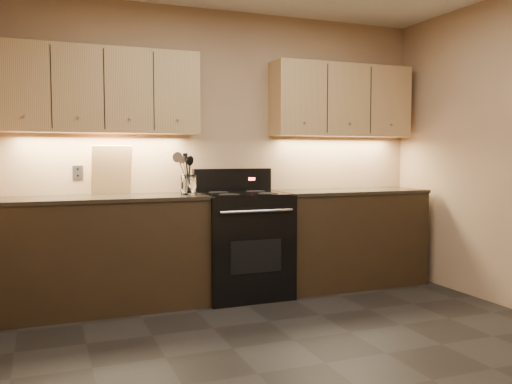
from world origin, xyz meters
The scene contains 15 objects.
floor centered at (0.00, 0.00, 0.00)m, with size 4.00×4.00×0.00m, color black.
wall_back centered at (0.00, 2.00, 1.30)m, with size 4.00×0.04×2.60m, color tan.
counter_left centered at (-1.10, 1.70, 0.47)m, with size 1.62×0.62×0.93m.
counter_right centered at (1.18, 1.70, 0.47)m, with size 1.46×0.62×0.93m.
stove centered at (0.08, 1.68, 0.48)m, with size 0.76×0.68×1.14m.
upper_cab_left centered at (-1.10, 1.85, 1.80)m, with size 1.60×0.30×0.70m, color tan.
upper_cab_right centered at (1.18, 1.85, 1.80)m, with size 1.44×0.30×0.70m, color tan.
outlet_plate centered at (-1.30, 1.99, 1.12)m, with size 0.09×0.01×0.12m, color #B2B5BA.
utensil_crock centered at (-0.42, 1.67, 1.01)m, with size 0.14×0.14×0.17m.
cutting_board centered at (-1.03, 1.94, 1.14)m, with size 0.34×0.02×0.43m, color tan.
wooden_spoon centered at (-0.45, 1.65, 1.10)m, with size 0.06×0.06×0.31m, color tan, non-canonical shape.
black_spoon centered at (-0.42, 1.69, 1.11)m, with size 0.06×0.06×0.33m, color black, non-canonical shape.
black_turner centered at (-0.41, 1.65, 1.12)m, with size 0.08×0.08×0.35m, color black, non-canonical shape.
steel_spatula centered at (-0.40, 1.67, 1.11)m, with size 0.08×0.08×0.33m, color silver, non-canonical shape.
steel_skimmer centered at (-0.39, 1.65, 1.12)m, with size 0.09×0.09×0.35m, color silver, non-canonical shape.
Camera 1 is at (-1.58, -2.84, 1.27)m, focal length 38.00 mm.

